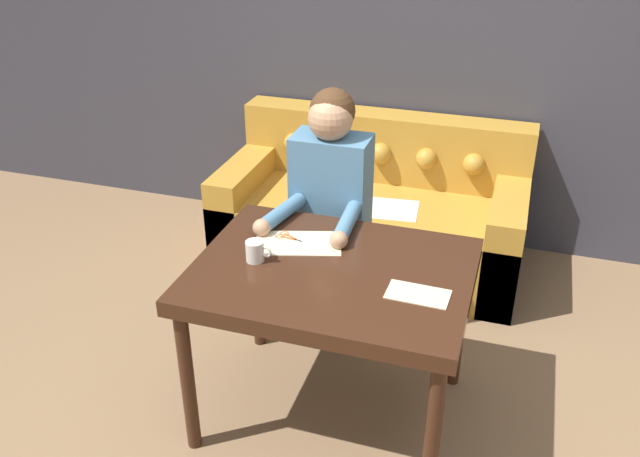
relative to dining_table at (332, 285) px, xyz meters
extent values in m
plane|color=#846647|center=(0.14, -0.12, -0.69)|extent=(16.00, 16.00, 0.00)
cube|color=#383842|center=(0.14, 1.87, 0.61)|extent=(8.00, 0.06, 2.60)
cube|color=#381E11|center=(0.00, 0.00, 0.05)|extent=(1.14, 0.87, 0.07)
cylinder|color=#381E11|center=(-0.51, -0.38, -0.34)|extent=(0.06, 0.06, 0.71)
cylinder|color=#381E11|center=(0.51, -0.38, -0.34)|extent=(0.06, 0.06, 0.71)
cylinder|color=#381E11|center=(-0.51, 0.38, -0.34)|extent=(0.06, 0.06, 0.71)
cylinder|color=#381E11|center=(0.51, 0.38, -0.34)|extent=(0.06, 0.06, 0.71)
cube|color=#B7842D|center=(-0.16, 1.37, -0.47)|extent=(1.83, 0.89, 0.44)
cube|color=#B7842D|center=(-0.16, 1.71, -0.04)|extent=(1.83, 0.22, 0.43)
cube|color=#B7842D|center=(-0.98, 1.37, -0.39)|extent=(0.20, 0.89, 0.60)
cube|color=#B7842D|center=(0.65, 1.37, -0.39)|extent=(0.20, 0.89, 0.60)
sphere|color=#B7842D|center=(-0.73, 1.58, -0.04)|extent=(0.13, 0.13, 0.13)
sphere|color=#B7842D|center=(-0.45, 1.58, -0.04)|extent=(0.13, 0.13, 0.13)
sphere|color=#B7842D|center=(-0.16, 1.58, -0.04)|extent=(0.13, 0.13, 0.13)
sphere|color=#B7842D|center=(0.12, 1.58, -0.04)|extent=(0.13, 0.13, 0.13)
sphere|color=#B7842D|center=(0.41, 1.58, -0.04)|extent=(0.13, 0.13, 0.13)
cube|color=white|center=(-0.02, 1.26, -0.25)|extent=(0.35, 0.31, 0.00)
cylinder|color=#33281E|center=(-0.19, 0.61, -0.44)|extent=(0.28, 0.28, 0.50)
cube|color=teal|center=(-0.19, 0.61, 0.11)|extent=(0.37, 0.22, 0.61)
sphere|color=tan|center=(-0.19, 0.59, 0.51)|extent=(0.21, 0.21, 0.21)
sphere|color=#472D19|center=(-0.19, 0.62, 0.54)|extent=(0.21, 0.21, 0.21)
cylinder|color=teal|center=(-0.35, 0.33, 0.12)|extent=(0.13, 0.34, 0.07)
sphere|color=tan|center=(-0.38, 0.17, 0.12)|extent=(0.08, 0.08, 0.08)
cylinder|color=teal|center=(-0.03, 0.33, 0.12)|extent=(0.09, 0.33, 0.07)
sphere|color=tan|center=(-0.02, 0.17, 0.12)|extent=(0.08, 0.08, 0.08)
cube|color=beige|center=(-0.20, 0.15, 0.09)|extent=(0.42, 0.31, 0.00)
cube|color=beige|center=(0.37, -0.09, 0.09)|extent=(0.25, 0.15, 0.00)
cube|color=silver|center=(-0.14, 0.16, 0.09)|extent=(0.13, 0.03, 0.00)
cube|color=#D1511E|center=(-0.25, 0.17, 0.09)|extent=(0.09, 0.02, 0.00)
torus|color=#D1511E|center=(-0.30, 0.18, 0.09)|extent=(0.04, 0.04, 0.01)
cube|color=silver|center=(-0.15, 0.14, 0.09)|extent=(0.12, 0.07, 0.00)
cube|color=#D1511E|center=(-0.25, 0.19, 0.09)|extent=(0.08, 0.05, 0.00)
torus|color=#D1511E|center=(-0.29, 0.21, 0.09)|extent=(0.04, 0.04, 0.01)
cylinder|color=silver|center=(-0.21, 0.17, 0.09)|extent=(0.01, 0.01, 0.01)
cylinder|color=silver|center=(-0.32, -0.04, 0.13)|extent=(0.08, 0.08, 0.09)
torus|color=silver|center=(-0.27, -0.04, 0.13)|extent=(0.05, 0.01, 0.05)
camera|label=1|loc=(0.67, -2.27, 1.54)|focal=38.00mm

